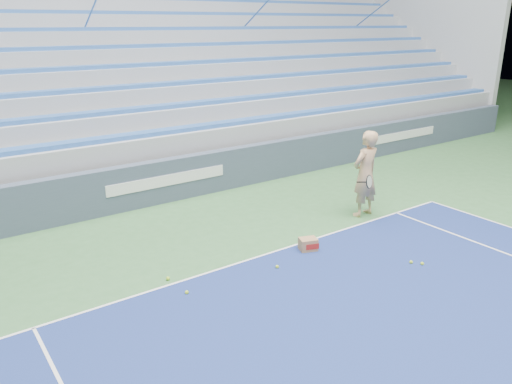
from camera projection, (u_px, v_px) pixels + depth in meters
sponsor_barrier at (166, 180)px, 12.63m from camera, size 30.00×0.32×1.10m
bleachers at (86, 86)px, 16.46m from camera, size 31.00×9.15×7.30m
tennis_player at (365, 174)px, 11.54m from camera, size 0.99×0.89×2.04m
ball_box at (308, 244)px, 9.99m from camera, size 0.41×0.37×0.26m
tennis_ball_0 at (411, 262)px, 9.46m from camera, size 0.07×0.07×0.07m
tennis_ball_1 at (277, 267)px, 9.28m from camera, size 0.07×0.07×0.07m
tennis_ball_2 at (187, 292)px, 8.40m from camera, size 0.07×0.07×0.07m
tennis_ball_3 at (168, 278)px, 8.86m from camera, size 0.07×0.07×0.07m
tennis_ball_4 at (422, 264)px, 9.40m from camera, size 0.07×0.07×0.07m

